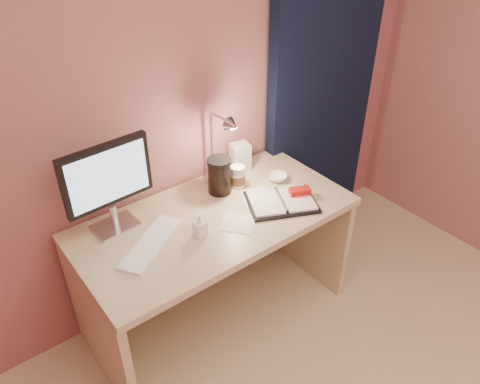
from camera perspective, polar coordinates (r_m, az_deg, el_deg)
room at (r=2.91m, az=8.88°, el=13.58°), size 3.50×3.50×3.50m
desk at (r=2.53m, az=-3.89°, el=-6.17°), size 1.40×0.70×0.73m
monitor at (r=2.20m, az=-15.89°, el=1.40°), size 0.42×0.16×0.45m
keyboard at (r=2.20m, az=-10.77°, el=-6.18°), size 0.40×0.32×0.02m
planner at (r=2.43m, az=5.25°, el=-1.04°), size 0.43×0.39×0.05m
paper_a at (r=2.29m, az=-0.26°, el=-3.76°), size 0.23×0.23×0.00m
paper_c at (r=2.48m, az=2.11°, el=-0.44°), size 0.22×0.22×0.00m
coffee_cup at (r=2.52m, az=-0.24°, el=1.80°), size 0.08×0.08×0.13m
bowl at (r=2.61m, az=4.56°, el=1.77°), size 0.14×0.14×0.03m
lotion_bottle at (r=2.19m, az=-4.92°, el=-4.10°), size 0.06×0.06×0.12m
dark_jar at (r=2.47m, az=-2.51°, el=1.80°), size 0.13×0.13×0.18m
product_box at (r=2.68m, az=-0.01°, el=4.33°), size 0.12×0.10×0.16m
desk_lamp at (r=2.43m, az=-2.24°, el=5.94°), size 0.10×0.26×0.42m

